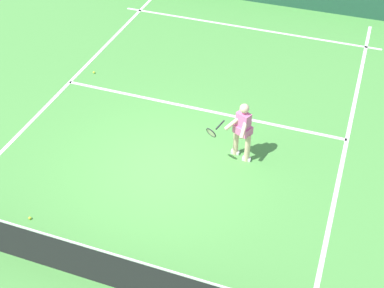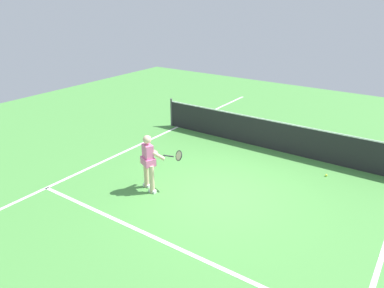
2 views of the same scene
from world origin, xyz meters
name	(u,v)px [view 2 (image 2 of 2)]	position (x,y,z in m)	size (l,w,h in m)	color
ground_plane	(220,192)	(0.00, 0.00, 0.00)	(26.00, 26.00, 0.00)	#4C9342
service_line_marking	(160,240)	(0.00, -2.49, 0.00)	(7.92, 0.10, 0.01)	white
sideline_left_marking	(114,156)	(-3.96, 0.00, 0.00)	(0.10, 18.00, 0.01)	white
court_net	(273,135)	(0.00, 3.44, 0.52)	(8.60, 0.08, 1.10)	#4C4C51
tennis_player	(149,161)	(-1.59, -0.94, 0.85)	(1.03, 0.84, 1.55)	beige
tennis_ball_near	(326,175)	(2.06, 2.50, 0.03)	(0.07, 0.07, 0.07)	#D1E533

